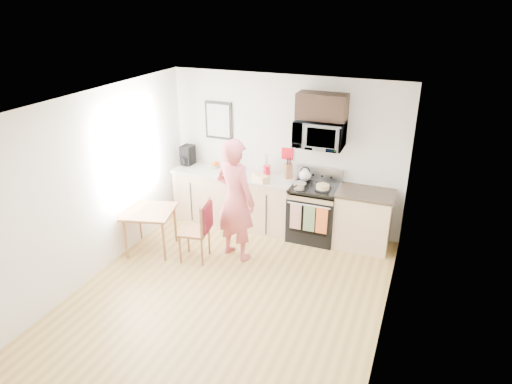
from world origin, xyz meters
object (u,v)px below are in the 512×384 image
at_px(dining_table, 149,215).
at_px(microwave, 320,134).
at_px(range, 314,214).
at_px(person, 235,200).
at_px(cake, 323,187).
at_px(chair, 202,223).

bearing_deg(dining_table, microwave, 32.20).
distance_m(range, person, 1.47).
height_order(range, person, person).
xyz_separation_m(microwave, cake, (0.14, -0.19, -0.80)).
distance_m(range, dining_table, 2.63).
height_order(microwave, dining_table, microwave).
xyz_separation_m(range, chair, (-1.36, -1.30, 0.18)).
relative_size(microwave, dining_table, 0.98).
relative_size(range, microwave, 1.53).
height_order(dining_table, cake, cake).
distance_m(microwave, person, 1.67).
bearing_deg(person, chair, 53.03).
bearing_deg(cake, range, 147.30).
distance_m(dining_table, chair, 0.91).
bearing_deg(dining_table, range, 30.27).
xyz_separation_m(person, chair, (-0.41, -0.30, -0.32)).
relative_size(range, chair, 1.20).
bearing_deg(cake, chair, -141.19).
distance_m(dining_table, cake, 2.73).
bearing_deg(person, cake, -123.05).
height_order(person, dining_table, person).
bearing_deg(microwave, chair, -134.15).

